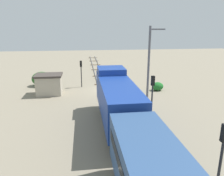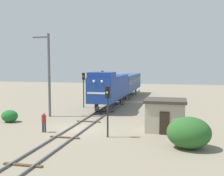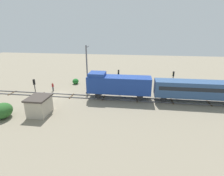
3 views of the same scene
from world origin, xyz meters
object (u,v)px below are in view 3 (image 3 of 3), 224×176
passenger_car_leading (197,89)px  traffic_signal_near (35,86)px  traffic_signal_mid (118,77)px  traffic_signal_far (173,79)px  locomotive (118,84)px  catenary_mast (87,66)px  worker_near_track (53,86)px  relay_hut (39,106)px

passenger_car_leading → traffic_signal_near: size_ratio=3.50×
traffic_signal_mid → traffic_signal_far: bearing=91.1°
locomotive → traffic_signal_far: bearing=109.8°
traffic_signal_near → catenary_mast: catenary_mast is taller
worker_near_track → traffic_signal_far: bearing=-152.8°
traffic_signal_far → relay_hut: size_ratio=1.29×
worker_near_track → locomotive: bearing=-165.8°
traffic_signal_mid → relay_hut: size_ratio=1.30×
traffic_signal_far → passenger_car_leading: bearing=42.9°
passenger_car_leading → worker_near_track: 26.97m
catenary_mast → relay_hut: (12.56, -3.83, -3.33)m
traffic_signal_mid → worker_near_track: 13.45m
passenger_car_leading → traffic_signal_near: 27.35m
worker_near_track → catenary_mast: 8.00m
traffic_signal_mid → catenary_mast: bearing=-103.9°
traffic_signal_far → worker_near_track: (1.20, -23.47, -2.13)m
traffic_signal_near → catenary_mast: size_ratio=0.45×
traffic_signal_near → traffic_signal_far: (-6.80, 23.82, 0.34)m
locomotive → catenary_mast: size_ratio=1.30×
locomotive → traffic_signal_near: 14.19m
passenger_car_leading → locomotive: bearing=-90.0°
relay_hut → passenger_car_leading: bearing=107.3°
passenger_car_leading → catenary_mast: catenary_mast is taller
traffic_signal_far → traffic_signal_mid: bearing=-88.9°
traffic_signal_near → catenary_mast: 10.94m
passenger_car_leading → catenary_mast: (-5.06, -20.26, 2.20)m
passenger_car_leading → traffic_signal_near: bearing=-83.3°
traffic_signal_near → traffic_signal_far: size_ratio=0.89×
traffic_signal_far → relay_hut: bearing=-61.8°
worker_near_track → relay_hut: 10.28m
worker_near_track → catenary_mast: (-2.66, 6.56, 3.73)m
traffic_signal_far → worker_near_track: 23.60m
locomotive → traffic_signal_far: size_ratio=2.56×
traffic_signal_mid → traffic_signal_far: traffic_signal_mid is taller
passenger_car_leading → catenary_mast: bearing=-104.0°
traffic_signal_mid → catenary_mast: (-1.66, -6.68, 1.59)m
passenger_car_leading → traffic_signal_mid: bearing=-104.1°
traffic_signal_near → catenary_mast: bearing=140.1°
relay_hut → traffic_signal_mid: bearing=136.1°
traffic_signal_near → traffic_signal_mid: 15.11m
relay_hut → traffic_signal_near: bearing=-144.4°
traffic_signal_far → catenary_mast: bearing=-94.9°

